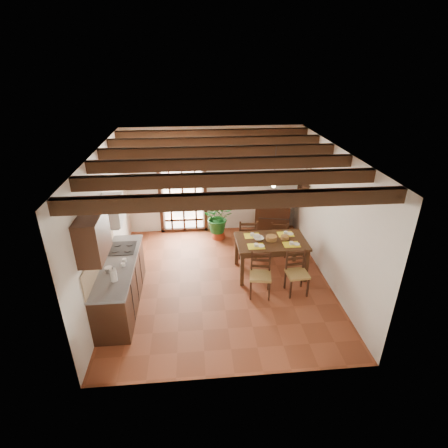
{
  "coord_description": "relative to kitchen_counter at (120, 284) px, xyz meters",
  "views": [
    {
      "loc": [
        -0.5,
        -6.19,
        4.35
      ],
      "look_at": [
        0.1,
        0.4,
        1.15
      ],
      "focal_mm": 28.0,
      "sensor_mm": 36.0,
      "label": 1
    }
  ],
  "objects": [
    {
      "name": "potted_plant",
      "position": [
        2.05,
        2.56,
        0.1
      ],
      "size": [
        2.02,
        1.75,
        2.16
      ],
      "primitive_type": "imported",
      "rotation": [
        0.0,
        0.0,
        0.05
      ],
      "color": "#144C19",
      "rests_on": "ground_plane"
    },
    {
      "name": "chair_near_left",
      "position": [
        2.69,
        0.06,
        -0.19
      ],
      "size": [
        0.48,
        0.46,
        0.9
      ],
      "rotation": [
        0.0,
        0.0,
        -0.17
      ],
      "color": "#A28445",
      "rests_on": "ground_plane"
    },
    {
      "name": "dining_table",
      "position": [
        3.05,
        0.83,
        0.23
      ],
      "size": [
        1.5,
        0.97,
        0.81
      ],
      "rotation": [
        0.0,
        0.0,
        0.01
      ],
      "color": "#382112",
      "rests_on": "ground_plane"
    },
    {
      "name": "fuse_box",
      "position": [
        3.46,
        3.08,
        1.28
      ],
      "size": [
        0.25,
        0.03,
        0.32
      ],
      "primitive_type": "cube",
      "color": "white",
      "rests_on": "room_shell"
    },
    {
      "name": "french_door",
      "position": [
        1.16,
        3.05,
        0.7
      ],
      "size": [
        1.26,
        0.11,
        2.32
      ],
      "color": "white",
      "rests_on": "ground_plane"
    },
    {
      "name": "chair_far_left",
      "position": [
        2.67,
        1.58,
        -0.17
      ],
      "size": [
        0.49,
        0.47,
        0.98
      ],
      "rotation": [
        0.0,
        0.0,
        3.06
      ],
      "color": "#A28445",
      "rests_on": "ground_plane"
    },
    {
      "name": "ceiling_beams",
      "position": [
        1.96,
        0.6,
        2.22
      ],
      "size": [
        4.5,
        4.34,
        0.2
      ],
      "color": "black",
      "rests_on": "room_shell"
    },
    {
      "name": "shelf_flowers",
      "position": [
        4.1,
        2.2,
        1.38
      ],
      "size": [
        0.14,
        0.14,
        0.36
      ],
      "color": "yellow",
      "rests_on": "shelf_vase"
    },
    {
      "name": "counter_items",
      "position": [
        0.0,
        0.09,
        0.49
      ],
      "size": [
        0.5,
        1.43,
        0.25
      ],
      "color": "black",
      "rests_on": "kitchen_counter"
    },
    {
      "name": "chair_far_right",
      "position": [
        3.41,
        1.59,
        -0.19
      ],
      "size": [
        0.49,
        0.48,
        0.9
      ],
      "rotation": [
        0.0,
        0.0,
        2.92
      ],
      "color": "#A28445",
      "rests_on": "ground_plane"
    },
    {
      "name": "wall_shelf",
      "position": [
        4.1,
        2.2,
        1.04
      ],
      "size": [
        0.2,
        0.42,
        0.2
      ],
      "color": "black",
      "rests_on": "room_shell"
    },
    {
      "name": "sideboard",
      "position": [
        3.53,
        2.83,
        -0.09
      ],
      "size": [
        0.97,
        0.59,
        0.77
      ],
      "primitive_type": "cube",
      "rotation": [
        0.0,
        0.0,
        -0.21
      ],
      "color": "black",
      "rests_on": "ground_plane"
    },
    {
      "name": "shelf_vase",
      "position": [
        4.1,
        2.2,
        1.18
      ],
      "size": [
        0.15,
        0.15,
        0.15
      ],
      "primitive_type": "imported",
      "color": "#B2BFB2",
      "rests_on": "wall_shelf"
    },
    {
      "name": "crt_tv",
      "position": [
        3.53,
        2.82,
        0.49
      ],
      "size": [
        0.48,
        0.47,
        0.33
      ],
      "rotation": [
        0.0,
        0.0,
        -0.38
      ],
      "color": "black",
      "rests_on": "sideboard"
    },
    {
      "name": "kitchen_counter",
      "position": [
        0.0,
        0.0,
        0.0
      ],
      "size": [
        0.64,
        2.25,
        1.38
      ],
      "color": "black",
      "rests_on": "ground_plane"
    },
    {
      "name": "ground_plane",
      "position": [
        1.96,
        0.6,
        -0.47
      ],
      "size": [
        5.0,
        5.0,
        0.0
      ],
      "primitive_type": "plane",
      "color": "brown"
    },
    {
      "name": "room_shell",
      "position": [
        1.96,
        0.6,
        1.34
      ],
      "size": [
        4.52,
        5.02,
        2.81
      ],
      "color": "silver",
      "rests_on": "ground_plane"
    },
    {
      "name": "table_bowl",
      "position": [
        2.78,
        0.88,
        0.36
      ],
      "size": [
        0.25,
        0.25,
        0.05
      ],
      "primitive_type": "imported",
      "rotation": [
        0.0,
        0.0,
        0.17
      ],
      "color": "white",
      "rests_on": "dining_table"
    },
    {
      "name": "chair_near_right",
      "position": [
        3.43,
        0.07,
        -0.19
      ],
      "size": [
        0.44,
        0.42,
        0.9
      ],
      "rotation": [
        0.0,
        0.0,
        0.07
      ],
      "color": "#A28445",
      "rests_on": "ground_plane"
    },
    {
      "name": "range_hood",
      "position": [
        -0.09,
        0.55,
        1.26
      ],
      "size": [
        0.38,
        0.6,
        0.54
      ],
      "color": "white",
      "rests_on": "room_shell"
    },
    {
      "name": "upper_cabinet",
      "position": [
        -0.12,
        -0.7,
        1.38
      ],
      "size": [
        0.35,
        0.8,
        0.7
      ],
      "primitive_type": "cube",
      "color": "black",
      "rests_on": "room_shell"
    },
    {
      "name": "framed_picture",
      "position": [
        4.18,
        2.2,
        1.58
      ],
      "size": [
        0.03,
        0.32,
        0.32
      ],
      "color": "brown",
      "rests_on": "room_shell"
    },
    {
      "name": "pendant_lamp",
      "position": [
        3.05,
        0.93,
        1.6
      ],
      "size": [
        0.36,
        0.36,
        0.84
      ],
      "color": "black",
      "rests_on": "room_shell"
    },
    {
      "name": "plant_pot",
      "position": [
        2.05,
        2.56,
        -0.36
      ],
      "size": [
        0.37,
        0.37,
        0.22
      ],
      "primitive_type": "cone",
      "color": "maroon",
      "rests_on": "ground_plane"
    },
    {
      "name": "table_setting",
      "position": [
        3.05,
        0.83,
        0.42
      ],
      "size": [
        1.08,
        0.72,
        0.1
      ],
      "rotation": [
        0.0,
        0.0,
        0.01
      ],
      "color": "yellow",
      "rests_on": "dining_table"
    }
  ]
}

